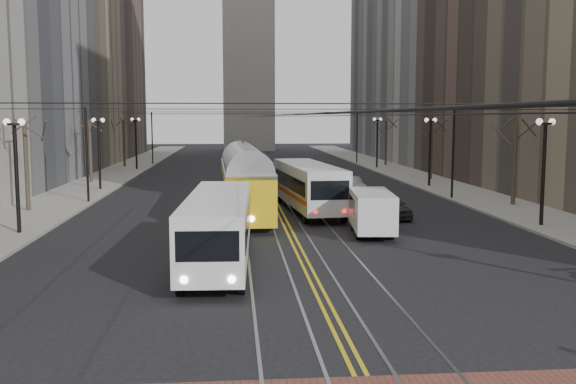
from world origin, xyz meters
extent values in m
plane|color=black|center=(0.00, 0.00, 0.00)|extent=(260.00, 260.00, 0.00)
cube|color=gray|center=(-15.00, 45.00, 0.07)|extent=(5.00, 140.00, 0.15)
cube|color=gray|center=(15.00, 45.00, 0.07)|extent=(5.00, 140.00, 0.15)
cube|color=gray|center=(0.00, 45.00, 0.00)|extent=(4.80, 130.00, 0.02)
cube|color=gold|center=(0.00, 45.00, 0.01)|extent=(0.42, 130.00, 0.01)
cube|color=brown|center=(-25.50, 86.00, 20.00)|extent=(16.00, 20.00, 40.00)
cube|color=brown|center=(25.50, 46.00, 17.00)|extent=(16.00, 20.00, 34.00)
cube|color=slate|center=(25.50, 86.00, 20.00)|extent=(16.00, 20.00, 40.00)
cylinder|color=black|center=(-13.70, 18.00, 2.80)|extent=(0.20, 0.20, 5.60)
cylinder|color=black|center=(-13.70, 38.00, 2.80)|extent=(0.20, 0.20, 5.60)
cylinder|color=black|center=(-13.70, 58.00, 2.80)|extent=(0.20, 0.20, 5.60)
cylinder|color=black|center=(13.70, 18.00, 2.80)|extent=(0.20, 0.20, 5.60)
cylinder|color=black|center=(13.70, 38.00, 2.80)|extent=(0.20, 0.20, 5.60)
cylinder|color=black|center=(13.70, 58.00, 2.80)|extent=(0.20, 0.20, 5.60)
cylinder|color=#382D23|center=(-15.70, 26.00, 2.80)|extent=(0.28, 0.28, 5.60)
cylinder|color=#382D23|center=(-15.70, 44.00, 2.80)|extent=(0.28, 0.28, 5.60)
cylinder|color=#382D23|center=(-15.70, 62.00, 2.80)|extent=(0.28, 0.28, 5.60)
cylinder|color=#382D23|center=(15.70, 26.00, 2.80)|extent=(0.28, 0.28, 5.60)
cylinder|color=#382D23|center=(15.70, 44.00, 2.80)|extent=(0.28, 0.28, 5.60)
cylinder|color=#382D23|center=(15.70, 62.00, 2.80)|extent=(0.28, 0.28, 5.60)
cylinder|color=black|center=(-1.50, 45.00, 6.00)|extent=(0.03, 120.00, 0.03)
cylinder|color=black|center=(1.50, 45.00, 6.00)|extent=(0.03, 120.00, 0.03)
cylinder|color=black|center=(-12.90, 30.00, 3.30)|extent=(0.16, 0.16, 6.60)
cylinder|color=black|center=(-12.90, 66.00, 3.30)|extent=(0.16, 0.16, 6.60)
cylinder|color=black|center=(12.90, 30.00, 3.30)|extent=(0.16, 0.16, 6.60)
cylinder|color=black|center=(12.90, 66.00, 3.30)|extent=(0.16, 0.16, 6.60)
cube|color=white|center=(-3.50, 10.70, 1.41)|extent=(2.82, 11.40, 2.83)
cube|color=gold|center=(-2.22, 23.63, 1.65)|extent=(3.03, 14.07, 3.30)
cube|color=silver|center=(1.80, 24.88, 1.50)|extent=(3.53, 11.70, 3.01)
cube|color=white|center=(4.07, 16.59, 1.10)|extent=(2.37, 5.13, 2.20)
imported|color=#3A3D41|center=(6.27, 22.00, 0.70)|extent=(2.26, 4.33, 1.41)
imported|color=#939699|center=(6.12, 33.74, 0.69)|extent=(1.92, 4.33, 1.38)
camera|label=1|loc=(-2.89, -14.96, 5.94)|focal=40.00mm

